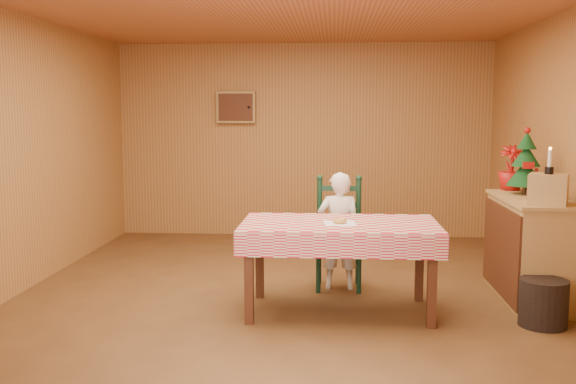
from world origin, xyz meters
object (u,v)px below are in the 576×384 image
object	(u,v)px
ladder_chair	(339,236)
seated_child	(339,231)
christmas_tree	(526,164)
dining_table	(340,232)
shelf_unit	(529,249)
storage_bin	(543,303)
crate	(548,189)

from	to	relation	value
ladder_chair	seated_child	bearing A→B (deg)	-90.00
seated_child	christmas_tree	xyz separation A→B (m)	(1.72, 0.02, 0.65)
christmas_tree	dining_table	bearing A→B (deg)	-156.55
ladder_chair	shelf_unit	world-z (taller)	ladder_chair
christmas_tree	ladder_chair	bearing A→B (deg)	178.65
storage_bin	seated_child	bearing A→B (deg)	148.62
crate	storage_bin	xyz separation A→B (m)	(-0.11, -0.35, -0.87)
dining_table	crate	xyz separation A→B (m)	(1.72, 0.10, 0.37)
shelf_unit	crate	bearing A→B (deg)	-88.77
seated_child	storage_bin	world-z (taller)	seated_child
shelf_unit	christmas_tree	distance (m)	0.79
dining_table	seated_child	distance (m)	0.74
ladder_chair	storage_bin	xyz separation A→B (m)	(1.61, -1.04, -0.32)
dining_table	crate	size ratio (longest dim) A/B	5.52
ladder_chair	storage_bin	bearing A→B (deg)	-32.83
dining_table	seated_child	world-z (taller)	seated_child
christmas_tree	crate	bearing A→B (deg)	-90.00
seated_child	ladder_chair	bearing A→B (deg)	-90.00
dining_table	ladder_chair	size ratio (longest dim) A/B	1.53
christmas_tree	storage_bin	xyz separation A→B (m)	(-0.11, -1.00, -1.02)
seated_child	storage_bin	bearing A→B (deg)	148.62
ladder_chair	christmas_tree	world-z (taller)	christmas_tree
ladder_chair	christmas_tree	bearing A→B (deg)	-1.35
dining_table	storage_bin	world-z (taller)	dining_table
christmas_tree	storage_bin	size ratio (longest dim) A/B	1.65
ladder_chair	crate	bearing A→B (deg)	-21.86
crate	christmas_tree	xyz separation A→B (m)	(-0.00, 0.65, 0.16)
dining_table	shelf_unit	xyz separation A→B (m)	(1.71, 0.50, -0.22)
christmas_tree	storage_bin	world-z (taller)	christmas_tree
seated_child	crate	distance (m)	1.90
ladder_chair	seated_child	size ratio (longest dim) A/B	0.96
seated_child	christmas_tree	distance (m)	1.84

